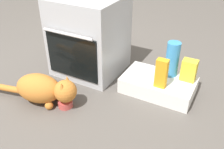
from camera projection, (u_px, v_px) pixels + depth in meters
name	position (u px, v px, depth m)	size (l,w,h in m)	color
ground	(63.00, 87.00, 2.21)	(8.00, 8.00, 0.00)	#56514C
oven	(89.00, 36.00, 2.29)	(0.60, 0.61, 0.72)	#B7BABF
pantry_cabinet	(158.00, 85.00, 2.12)	(0.60, 0.36, 0.14)	white
food_bowl	(65.00, 103.00, 1.96)	(0.12, 0.12, 0.08)	#C64C47
cat	(44.00, 89.00, 1.95)	(0.78, 0.31, 0.26)	#C6752D
juice_carton	(161.00, 73.00, 1.92)	(0.09, 0.06, 0.24)	orange
water_bottle	(172.00, 59.00, 2.05)	(0.11, 0.11, 0.30)	#388CD1
snack_bag	(189.00, 70.00, 2.02)	(0.12, 0.09, 0.18)	yellow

